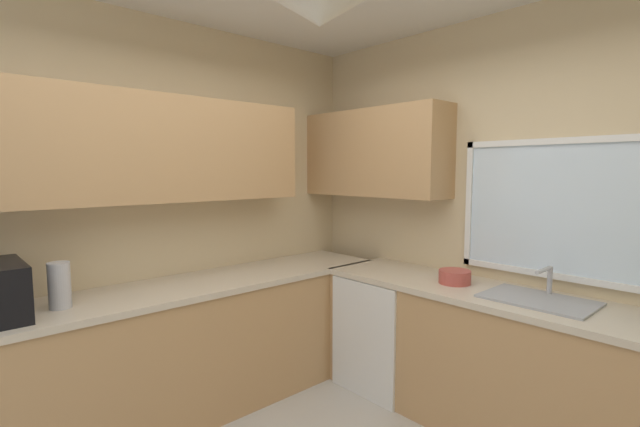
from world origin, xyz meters
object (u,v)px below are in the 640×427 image
kettle (59,285)px  bowl (455,277)px  dishwasher (387,330)px  sink_assembly (539,299)px

kettle → bowl: 2.42m
dishwasher → sink_assembly: (1.09, 0.04, 0.48)m
kettle → bowl: kettle is taller
sink_assembly → bowl: sink_assembly is taller
bowl → sink_assembly: bearing=0.7°
kettle → sink_assembly: 2.73m
dishwasher → bowl: bearing=3.1°
bowl → dishwasher: bearing=-176.9°
kettle → sink_assembly: bearing=50.6°
dishwasher → kettle: (-0.64, -2.07, 0.60)m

